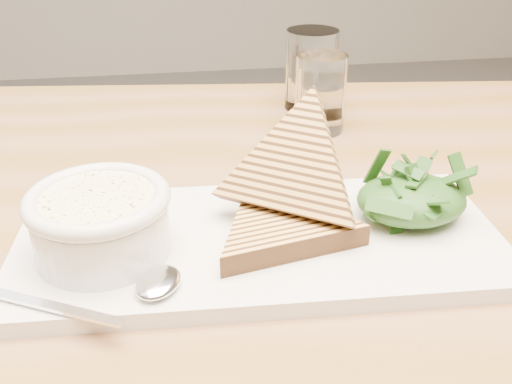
{
  "coord_description": "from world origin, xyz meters",
  "views": [
    {
      "loc": [
        0.1,
        -0.57,
        1.07
      ],
      "look_at": [
        0.17,
        -0.11,
        0.82
      ],
      "focal_mm": 40.0,
      "sensor_mm": 36.0,
      "label": 1
    }
  ],
  "objects": [
    {
      "name": "table_top",
      "position": [
        0.2,
        -0.05,
        0.75
      ],
      "size": [
        1.33,
        0.97,
        0.04
      ],
      "primitive_type": "cube",
      "rotation": [
        0.0,
        0.0,
        -0.12
      ],
      "color": "#8B613F",
      "rests_on": "ground"
    },
    {
      "name": "table_leg_br",
      "position": [
        0.77,
        0.31,
        0.36
      ],
      "size": [
        0.06,
        0.06,
        0.73
      ],
      "primitive_type": "cylinder",
      "color": "#8B613F",
      "rests_on": "ground"
    },
    {
      "name": "platter",
      "position": [
        0.17,
        -0.13,
        0.77
      ],
      "size": [
        0.45,
        0.22,
        0.02
      ],
      "primitive_type": "cube",
      "rotation": [
        0.0,
        0.0,
        -0.05
      ],
      "color": "white",
      "rests_on": "table_top"
    },
    {
      "name": "soup_bowl",
      "position": [
        0.03,
        -0.14,
        0.81
      ],
      "size": [
        0.12,
        0.12,
        0.05
      ],
      "primitive_type": "cylinder",
      "color": "white",
      "rests_on": "platter"
    },
    {
      "name": "soup",
      "position": [
        0.03,
        -0.14,
        0.83
      ],
      "size": [
        0.1,
        0.1,
        0.01
      ],
      "primitive_type": "cylinder",
      "color": "#F8EAAF",
      "rests_on": "soup_bowl"
    },
    {
      "name": "bowl_rim",
      "position": [
        0.03,
        -0.14,
        0.84
      ],
      "size": [
        0.12,
        0.12,
        0.01
      ],
      "primitive_type": "torus",
      "color": "white",
      "rests_on": "soup_bowl"
    },
    {
      "name": "sandwich_flat",
      "position": [
        0.19,
        -0.14,
        0.79
      ],
      "size": [
        0.19,
        0.19,
        0.02
      ],
      "primitive_type": null,
      "rotation": [
        0.0,
        0.0,
        0.21
      ],
      "color": "gold",
      "rests_on": "platter"
    },
    {
      "name": "sandwich_lean",
      "position": [
        0.21,
        -0.11,
        0.84
      ],
      "size": [
        0.23,
        0.23,
        0.18
      ],
      "primitive_type": null,
      "rotation": [
        0.88,
        0.0,
        -0.6
      ],
      "color": "gold",
      "rests_on": "sandwich_flat"
    },
    {
      "name": "salad_base",
      "position": [
        0.32,
        -0.12,
        0.8
      ],
      "size": [
        0.11,
        0.08,
        0.04
      ],
      "primitive_type": "ellipsoid",
      "color": "#173E11",
      "rests_on": "platter"
    },
    {
      "name": "arugula_pile",
      "position": [
        0.32,
        -0.12,
        0.81
      ],
      "size": [
        0.11,
        0.1,
        0.05
      ],
      "primitive_type": null,
      "color": "#2B561E",
      "rests_on": "platter"
    },
    {
      "name": "spoon_bowl",
      "position": [
        0.08,
        -0.2,
        0.79
      ],
      "size": [
        0.05,
        0.06,
        0.01
      ],
      "primitive_type": "ellipsoid",
      "rotation": [
        0.0,
        0.0,
        -0.47
      ],
      "color": "silver",
      "rests_on": "platter"
    },
    {
      "name": "spoon_handle",
      "position": [
        -0.0,
        -0.21,
        0.79
      ],
      "size": [
        0.11,
        0.06,
        0.0
      ],
      "primitive_type": "cube",
      "rotation": [
        0.0,
        0.0,
        -0.47
      ],
      "color": "silver",
      "rests_on": "platter"
    },
    {
      "name": "glass_near",
      "position": [
        0.3,
        0.15,
        0.82
      ],
      "size": [
        0.07,
        0.07,
        0.1
      ],
      "primitive_type": "cylinder",
      "color": "white",
      "rests_on": "table_top"
    },
    {
      "name": "glass_far",
      "position": [
        0.31,
        0.24,
        0.82
      ],
      "size": [
        0.08,
        0.08,
        0.12
      ],
      "primitive_type": "cylinder",
      "color": "white",
      "rests_on": "table_top"
    }
  ]
}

